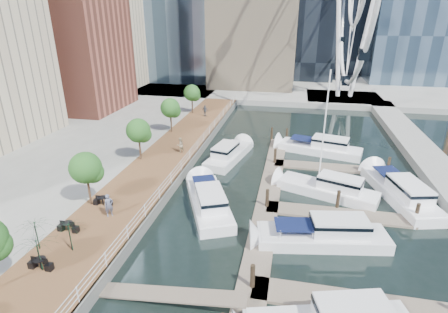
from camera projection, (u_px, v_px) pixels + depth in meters
ground at (212, 262)px, 23.91m from camera, size 520.00×520.00×0.00m
boardwalk at (165, 162)px, 39.03m from camera, size 6.00×60.00×1.00m
seawall at (191, 164)px, 38.47m from camera, size 0.25×60.00×1.00m
land_far at (283, 65)px, 116.34m from camera, size 200.00×114.00×1.00m
breakwater at (432, 165)px, 38.15m from camera, size 4.00×60.00×1.00m
pier at (343, 99)px, 68.32m from camera, size 14.00×12.00×1.00m
railing at (190, 155)px, 38.10m from camera, size 0.10×60.00×1.05m
floating_docks at (324, 198)px, 31.30m from camera, size 16.00×34.00×2.60m
midrise_condos at (25, 33)px, 49.51m from camera, size 19.00×67.00×28.00m
street_trees at (138, 131)px, 37.15m from camera, size 2.60×42.60×4.60m
cafe_tables at (55, 244)px, 23.53m from camera, size 2.50×13.70×0.74m
yacht_foreground at (321, 243)px, 25.90m from camera, size 10.74×4.51×2.15m
pedestrian_near at (109, 205)px, 27.18m from camera, size 0.81×0.80×1.88m
pedestrian_mid at (180, 145)px, 40.03m from camera, size 1.05×1.08×1.76m
pedestrian_far at (205, 111)px, 54.52m from camera, size 1.08×0.62×1.74m
moored_yachts at (312, 194)px, 32.97m from camera, size 23.03×32.78×11.50m
cafe_seating at (48, 243)px, 22.42m from camera, size 4.73×4.85×2.29m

